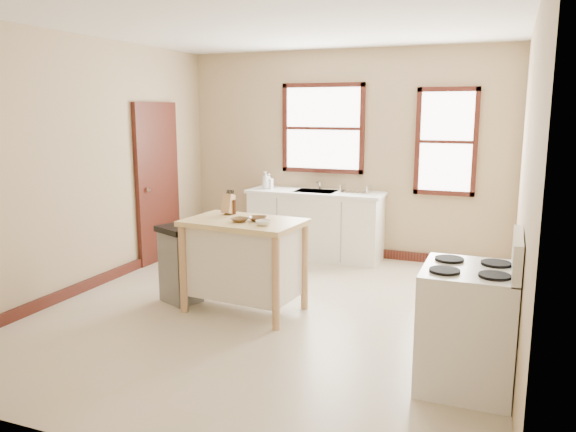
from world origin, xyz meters
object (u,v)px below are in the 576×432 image
Objects in this scene: soap_bottle_a at (266,180)px; bowl_b at (258,219)px; soap_bottle_b at (269,181)px; dish_rack at (356,189)px; bowl_c at (263,223)px; knife_block at (228,205)px; pepper_grinder at (234,207)px; bowl_a at (239,220)px; kitchen_island at (244,266)px; trash_bin at (180,264)px; gas_stove at (468,310)px.

soap_bottle_a is 2.35m from bowl_b.
soap_bottle_b is at bearing 76.56° from soap_bottle_a.
dish_rack is 2.46m from bowl_c.
bowl_c is (0.57, -0.39, -0.08)m from knife_block.
pepper_grinder is at bearing -79.70° from soap_bottle_b.
bowl_b is at bearing -24.86° from knife_block.
soap_bottle_b is 0.55× the size of dish_rack.
bowl_c is (0.13, -0.17, 0.00)m from bowl_b.
pepper_grinder is (-0.76, -2.04, 0.04)m from dish_rack.
kitchen_island is at bearing 90.94° from bowl_a.
bowl_a is (0.00, -0.10, 0.49)m from kitchen_island.
bowl_c is at bearing -94.77° from dish_rack.
dish_rack is 2.17m from pepper_grinder.
gas_stove reaches higher than trash_bin.
pepper_grinder is (-0.23, 0.25, 0.54)m from kitchen_island.
bowl_c is (0.29, -0.16, 0.49)m from kitchen_island.
pepper_grinder is (0.46, -1.98, -0.02)m from soap_bottle_b.
kitchen_island is 0.67m from knife_block.
pepper_grinder is at bearing 137.75° from kitchen_island.
bowl_a reaches higher than kitchen_island.
soap_bottle_b is at bearing 106.60° from bowl_a.
bowl_c is (0.52, -0.41, -0.05)m from pepper_grinder.
knife_block is 1.13× the size of bowl_b.
bowl_c is at bearing -38.37° from pepper_grinder.
bowl_a is (0.23, -0.34, -0.06)m from pepper_grinder.
bowl_b is 1.05m from trash_bin.
bowl_c is at bearing -32.19° from knife_block.
trash_bin is at bearing 164.51° from gas_stove.
bowl_a is at bearing -56.09° from pepper_grinder.
pepper_grinder is 0.18× the size of trash_bin.
dish_rack is at bearing 84.72° from trash_bin.
gas_stove is (1.66, -3.09, -0.39)m from dish_rack.
knife_block is at bearing 49.85° from trash_bin.
knife_block reaches higher than kitchen_island.
dish_rack is 0.47× the size of trash_bin.
bowl_a is 0.18m from bowl_b.
dish_rack is 2.13× the size of bowl_b.
bowl_a is (-0.53, -2.38, -0.01)m from dish_rack.
dish_rack is 3.53m from gas_stove.
gas_stove reaches higher than pepper_grinder.
pepper_grinder is 2.68m from gas_stove.
knife_block is 0.07m from pepper_grinder.
gas_stove reaches higher than soap_bottle_b.
gas_stove is at bearing 8.65° from trash_bin.
bowl_a is at bearing -76.23° from soap_bottle_b.
kitchen_island is at bearing 159.70° from gas_stove.
bowl_b is (0.44, -0.22, -0.08)m from knife_block.
soap_bottle_b is at bearing 112.25° from bowl_c.
soap_bottle_a is 1.17× the size of soap_bottle_b.
soap_bottle_b reaches higher than pepper_grinder.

